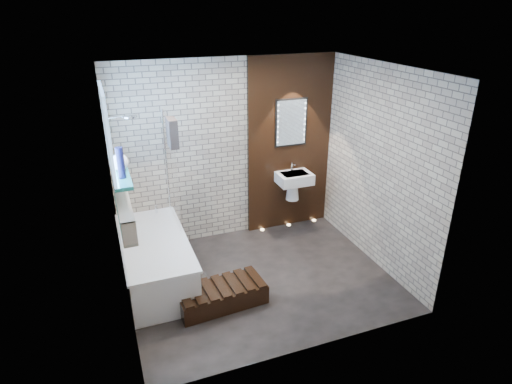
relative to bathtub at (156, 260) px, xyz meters
name	(u,v)px	position (x,y,z in m)	size (l,w,h in m)	color
ground	(260,279)	(1.22, -0.45, -0.29)	(3.20, 3.20, 0.00)	black
room_shell	(261,185)	(1.22, -0.45, 1.01)	(3.24, 3.20, 2.60)	gray
walnut_panel	(289,145)	(2.17, 0.82, 1.01)	(1.30, 0.06, 2.60)	black
clerestory_window	(110,141)	(-0.34, -0.10, 1.61)	(0.18, 1.00, 0.94)	#7FADE0
display_niche	(124,208)	(-0.31, -0.30, 0.91)	(0.14, 1.30, 0.26)	#227E7B
bathtub	(156,260)	(0.00, 0.00, 0.00)	(0.79, 1.74, 0.70)	white
bath_screen	(171,170)	(0.35, 0.44, 0.99)	(0.01, 0.78, 1.40)	white
towel	(172,133)	(0.35, 0.15, 1.56)	(0.10, 0.26, 0.34)	black
shower_head	(129,116)	(-0.08, 0.50, 1.71)	(0.18, 0.18, 0.02)	silver
washbasin	(294,182)	(2.17, 0.62, 0.50)	(0.50, 0.36, 0.58)	white
led_mirror	(291,123)	(2.17, 0.78, 1.36)	(0.50, 0.02, 0.70)	black
walnut_step	(221,295)	(0.62, -0.75, -0.18)	(1.02, 0.45, 0.23)	black
niche_bottles	(126,217)	(-0.31, -0.47, 0.88)	(0.06, 0.78, 0.15)	maroon
sill_vases	(120,163)	(-0.28, -0.14, 1.37)	(0.19, 0.36, 0.33)	white
floor_uplights	(289,225)	(2.17, 0.75, -0.29)	(0.96, 0.06, 0.01)	#FFD899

